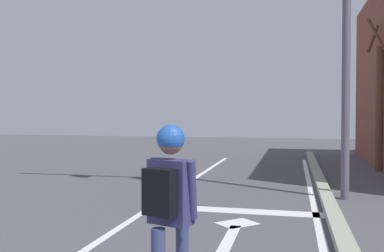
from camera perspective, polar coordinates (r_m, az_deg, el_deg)
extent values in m
cube|color=silver|center=(6.75, -8.96, -12.77)|extent=(0.12, 20.00, 0.01)
cube|color=silver|center=(6.28, 16.77, -13.92)|extent=(0.12, 20.00, 0.01)
cube|color=silver|center=(7.60, 5.71, -11.12)|extent=(3.01, 0.40, 0.01)
cube|color=silver|center=(5.95, 4.95, -14.73)|extent=(0.16, 1.40, 0.01)
cube|color=silver|center=(6.77, 6.03, -12.72)|extent=(0.71, 0.71, 0.01)
cube|color=#999F8B|center=(6.29, 19.12, -13.30)|extent=(0.24, 24.00, 0.14)
cube|color=navy|center=(3.45, -2.84, -8.70)|extent=(0.38, 0.28, 0.51)
cylinder|color=navy|center=(3.57, -4.98, -7.97)|extent=(0.07, 0.08, 0.47)
cylinder|color=navy|center=(3.37, -0.01, -8.53)|extent=(0.07, 0.14, 0.47)
sphere|color=#905F49|center=(3.40, -2.85, -2.11)|extent=(0.20, 0.20, 0.20)
sphere|color=#2557B3|center=(3.40, -2.85, -1.68)|extent=(0.23, 0.23, 0.23)
cube|color=black|center=(3.33, -4.21, -8.72)|extent=(0.29, 0.21, 0.36)
cylinder|color=#5E5464|center=(8.97, 19.81, 8.54)|extent=(0.16, 0.16, 5.54)
cylinder|color=brown|center=(13.69, 23.73, 2.11)|extent=(0.25, 0.25, 3.65)
cylinder|color=brown|center=(14.07, 22.93, 10.65)|extent=(0.42, 0.34, 0.84)
cylinder|color=brown|center=(13.61, 23.30, 11.16)|extent=(0.51, 0.39, 0.96)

